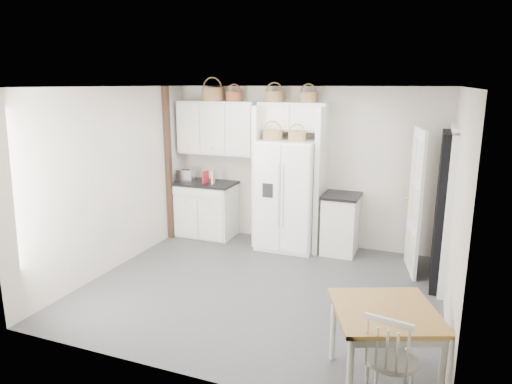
% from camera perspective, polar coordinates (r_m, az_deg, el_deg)
% --- Properties ---
extents(floor, '(4.50, 4.50, 0.00)m').
position_cam_1_polar(floor, '(6.18, 0.68, -11.88)').
color(floor, '#393939').
rests_on(floor, ground).
extents(ceiling, '(4.50, 4.50, 0.00)m').
position_cam_1_polar(ceiling, '(5.59, 0.75, 13.01)').
color(ceiling, white).
rests_on(ceiling, wall_back).
extents(wall_back, '(4.50, 0.00, 4.50)m').
position_cam_1_polar(wall_back, '(7.61, 6.02, 3.20)').
color(wall_back, '#B2ADA2').
rests_on(wall_back, floor).
extents(wall_left, '(0.00, 4.00, 4.00)m').
position_cam_1_polar(wall_left, '(6.85, -17.21, 1.52)').
color(wall_left, '#B2ADA2').
rests_on(wall_left, floor).
extents(wall_right, '(0.00, 4.00, 4.00)m').
position_cam_1_polar(wall_right, '(5.41, 23.65, -2.08)').
color(wall_right, '#B2ADA2').
rests_on(wall_right, floor).
extents(refrigerator, '(0.92, 0.74, 1.77)m').
position_cam_1_polar(refrigerator, '(7.38, 4.04, -0.37)').
color(refrigerator, white).
rests_on(refrigerator, floor).
extents(base_cab_left, '(1.00, 0.63, 0.92)m').
position_cam_1_polar(base_cab_left, '(8.13, -6.19, -2.21)').
color(base_cab_left, silver).
rests_on(base_cab_left, floor).
extents(base_cab_right, '(0.52, 0.62, 0.91)m').
position_cam_1_polar(base_cab_right, '(7.38, 10.51, -4.04)').
color(base_cab_right, silver).
rests_on(base_cab_right, floor).
extents(dining_table, '(1.13, 1.13, 0.73)m').
position_cam_1_polar(dining_table, '(4.42, 15.59, -18.12)').
color(dining_table, brown).
rests_on(dining_table, floor).
extents(windsor_chair, '(0.49, 0.46, 0.87)m').
position_cam_1_polar(windsor_chair, '(4.12, 16.54, -19.50)').
color(windsor_chair, silver).
rests_on(windsor_chair, floor).
extents(counter_left, '(1.04, 0.67, 0.04)m').
position_cam_1_polar(counter_left, '(8.01, -6.28, 1.12)').
color(counter_left, black).
rests_on(counter_left, base_cab_left).
extents(counter_right, '(0.56, 0.66, 0.04)m').
position_cam_1_polar(counter_right, '(7.25, 10.67, -0.45)').
color(counter_right, black).
rests_on(counter_right, base_cab_right).
extents(toaster, '(0.30, 0.18, 0.21)m').
position_cam_1_polar(toaster, '(8.09, -8.78, 2.06)').
color(toaster, silver).
rests_on(toaster, counter_left).
extents(cookbook_red, '(0.07, 0.15, 0.21)m').
position_cam_1_polar(cookbook_red, '(7.90, -6.34, 1.88)').
color(cookbook_red, '#A8202B').
rests_on(cookbook_red, counter_left).
extents(cookbook_cream, '(0.06, 0.15, 0.23)m').
position_cam_1_polar(cookbook_cream, '(7.83, -5.40, 1.85)').
color(cookbook_cream, beige).
rests_on(cookbook_cream, counter_left).
extents(basket_upper_b, '(0.38, 0.38, 0.23)m').
position_cam_1_polar(basket_upper_b, '(7.90, -5.45, 12.07)').
color(basket_upper_b, brown).
rests_on(basket_upper_b, upper_cabinet).
extents(basket_upper_c, '(0.28, 0.28, 0.16)m').
position_cam_1_polar(basket_upper_c, '(7.73, -2.75, 11.84)').
color(basket_upper_c, brown).
rests_on(basket_upper_c, upper_cabinet).
extents(basket_bridge_a, '(0.31, 0.31, 0.17)m').
position_cam_1_polar(basket_bridge_a, '(7.47, 2.30, 11.84)').
color(basket_bridge_a, brown).
rests_on(basket_bridge_a, bridge_cabinet).
extents(basket_bridge_b, '(0.28, 0.28, 0.16)m').
position_cam_1_polar(basket_bridge_b, '(7.31, 6.55, 11.69)').
color(basket_bridge_b, brown).
rests_on(basket_bridge_b, bridge_cabinet).
extents(basket_fridge_a, '(0.31, 0.31, 0.17)m').
position_cam_1_polar(basket_fridge_a, '(7.19, 2.09, 7.14)').
color(basket_fridge_a, brown).
rests_on(basket_fridge_a, refrigerator).
extents(basket_fridge_b, '(0.27, 0.27, 0.15)m').
position_cam_1_polar(basket_fridge_b, '(7.08, 5.14, 6.91)').
color(basket_fridge_b, brown).
rests_on(basket_fridge_b, refrigerator).
extents(upper_cabinet, '(1.40, 0.34, 0.90)m').
position_cam_1_polar(upper_cabinet, '(7.90, -4.86, 7.99)').
color(upper_cabinet, silver).
rests_on(upper_cabinet, wall_back).
extents(bridge_cabinet, '(1.12, 0.34, 0.45)m').
position_cam_1_polar(bridge_cabinet, '(7.39, 4.69, 9.37)').
color(bridge_cabinet, silver).
rests_on(bridge_cabinet, wall_back).
extents(fridge_panel_left, '(0.08, 0.60, 2.30)m').
position_cam_1_polar(fridge_panel_left, '(7.56, 0.55, 2.04)').
color(fridge_panel_left, silver).
rests_on(fridge_panel_left, floor).
extents(fridge_panel_right, '(0.08, 0.60, 2.30)m').
position_cam_1_polar(fridge_panel_right, '(7.27, 8.10, 1.45)').
color(fridge_panel_right, silver).
rests_on(fridge_panel_right, floor).
extents(trim_post, '(0.09, 0.09, 2.60)m').
position_cam_1_polar(trim_post, '(7.90, -10.88, 3.41)').
color(trim_post, black).
rests_on(trim_post, floor).
extents(doorway_void, '(0.18, 0.85, 2.05)m').
position_cam_1_polar(doorway_void, '(6.44, 22.34, -2.14)').
color(doorway_void, black).
rests_on(doorway_void, floor).
extents(door_slab, '(0.21, 0.79, 2.05)m').
position_cam_1_polar(door_slab, '(6.76, 19.28, -1.17)').
color(door_slab, white).
rests_on(door_slab, floor).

